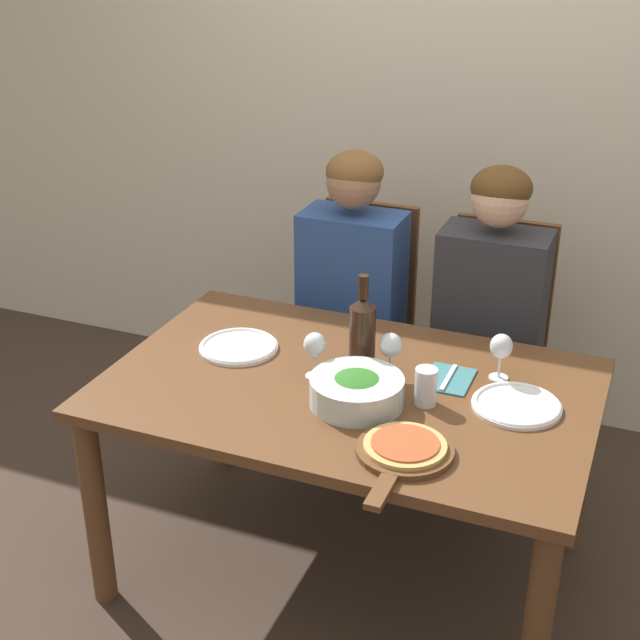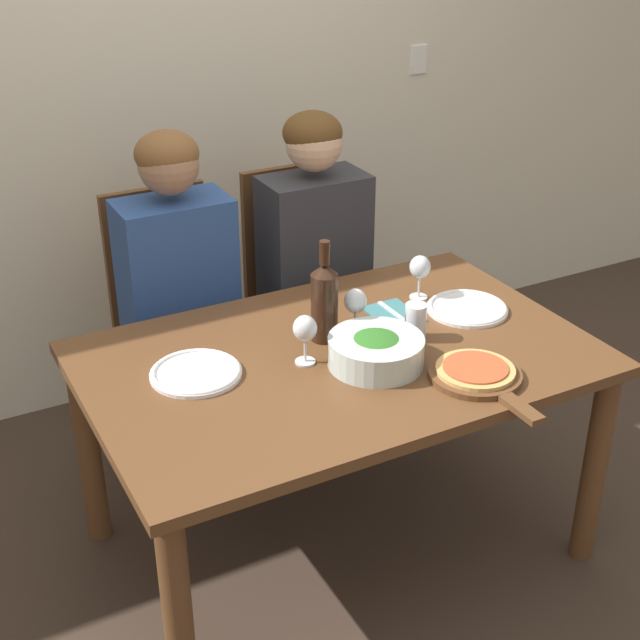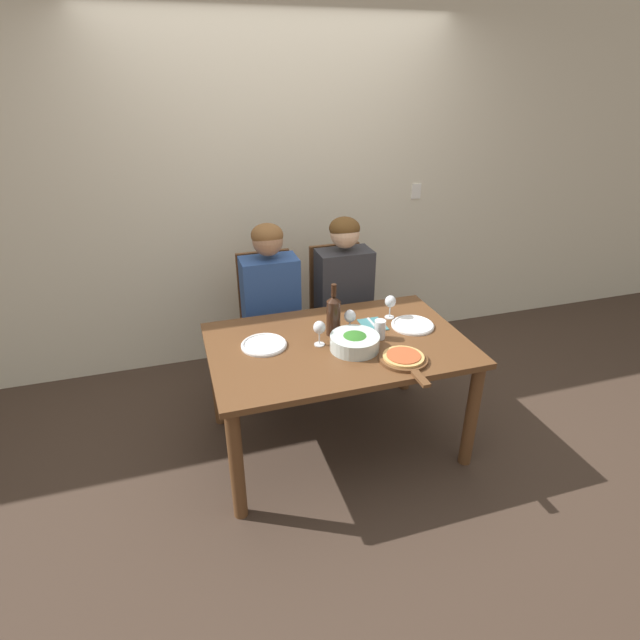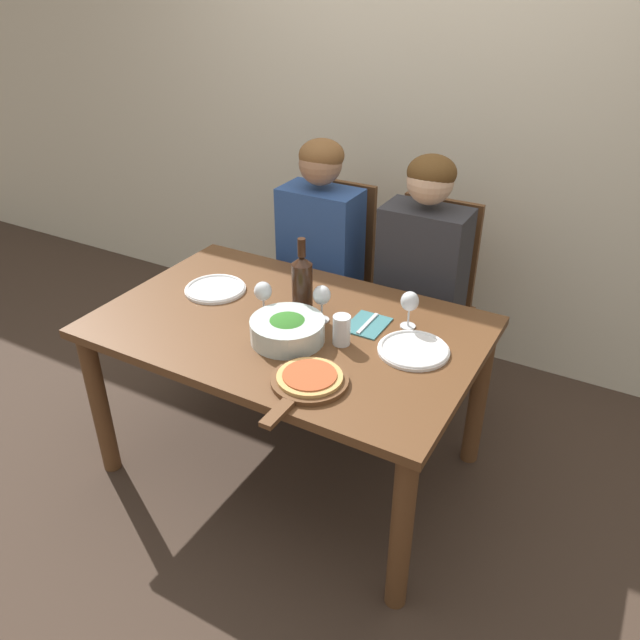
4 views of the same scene
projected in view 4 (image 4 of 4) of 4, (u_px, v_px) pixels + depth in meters
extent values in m
plane|color=#3D2D23|center=(292.00, 462.00, 2.79)|extent=(40.00, 40.00, 0.00)
cube|color=beige|center=(424.00, 98.00, 3.09)|extent=(10.00, 0.05, 2.70)
cube|color=brown|center=(288.00, 327.00, 2.44)|extent=(1.48, 0.95, 0.04)
cylinder|color=brown|center=(100.00, 405.00, 2.59)|extent=(0.07, 0.07, 0.68)
cylinder|color=brown|center=(401.00, 533.00, 2.02)|extent=(0.07, 0.07, 0.68)
cylinder|color=brown|center=(221.00, 318.00, 3.22)|extent=(0.07, 0.07, 0.68)
cylinder|color=brown|center=(478.00, 397.00, 2.64)|extent=(0.07, 0.07, 0.68)
cube|color=brown|center=(322.00, 293.00, 3.20)|extent=(0.42, 0.42, 0.04)
cube|color=brown|center=(341.00, 230.00, 3.21)|extent=(0.38, 0.03, 0.52)
cylinder|color=brown|center=(273.00, 340.00, 3.26)|extent=(0.04, 0.04, 0.44)
cylinder|color=brown|center=(337.00, 360.00, 3.10)|extent=(0.04, 0.04, 0.44)
cylinder|color=brown|center=(309.00, 309.00, 3.55)|extent=(0.04, 0.04, 0.44)
cylinder|color=brown|center=(370.00, 326.00, 3.38)|extent=(0.04, 0.04, 0.44)
cube|color=brown|center=(419.00, 318.00, 2.98)|extent=(0.42, 0.42, 0.04)
cube|color=brown|center=(439.00, 251.00, 2.98)|extent=(0.38, 0.03, 0.52)
cylinder|color=brown|center=(364.00, 368.00, 3.03)|extent=(0.04, 0.04, 0.44)
cylinder|color=brown|center=(438.00, 392.00, 2.87)|extent=(0.04, 0.04, 0.44)
cylinder|color=brown|center=(395.00, 333.00, 3.32)|extent=(0.04, 0.04, 0.44)
cylinder|color=brown|center=(464.00, 352.00, 3.16)|extent=(0.04, 0.04, 0.44)
cylinder|color=#28282D|center=(300.00, 332.00, 3.29)|extent=(0.10, 0.10, 0.48)
cylinder|color=#28282D|center=(330.00, 341.00, 3.21)|extent=(0.10, 0.10, 0.48)
cube|color=navy|center=(320.00, 243.00, 3.04)|extent=(0.38, 0.22, 0.54)
cylinder|color=navy|center=(260.00, 280.00, 3.02)|extent=(0.07, 0.31, 0.14)
cylinder|color=navy|center=(332.00, 300.00, 2.85)|extent=(0.07, 0.31, 0.14)
sphere|color=#9E7051|center=(320.00, 163.00, 2.84)|extent=(0.20, 0.20, 0.20)
ellipsoid|color=brown|center=(322.00, 155.00, 2.83)|extent=(0.21, 0.21, 0.15)
cylinder|color=#28282D|center=(392.00, 360.00, 3.07)|extent=(0.10, 0.10, 0.48)
cylinder|color=#28282D|center=(427.00, 370.00, 2.99)|extent=(0.10, 0.10, 0.48)
cube|color=#2D2D33|center=(423.00, 265.00, 2.82)|extent=(0.38, 0.22, 0.54)
cylinder|color=#2D2D33|center=(358.00, 306.00, 2.79)|extent=(0.07, 0.31, 0.14)
cylinder|color=#2D2D33|center=(443.00, 329.00, 2.62)|extent=(0.07, 0.31, 0.14)
sphere|color=#DBAD89|center=(430.00, 181.00, 2.62)|extent=(0.20, 0.20, 0.20)
ellipsoid|color=#563819|center=(432.00, 172.00, 2.61)|extent=(0.21, 0.21, 0.15)
cylinder|color=black|center=(302.00, 289.00, 2.45)|extent=(0.08, 0.08, 0.21)
cone|color=black|center=(302.00, 260.00, 2.39)|extent=(0.08, 0.08, 0.03)
cylinder|color=black|center=(302.00, 248.00, 2.36)|extent=(0.03, 0.03, 0.07)
cylinder|color=silver|center=(287.00, 330.00, 2.30)|extent=(0.28, 0.28, 0.09)
ellipsoid|color=#2D6B23|center=(287.00, 329.00, 2.30)|extent=(0.23, 0.23, 0.09)
cylinder|color=white|center=(215.00, 289.00, 2.66)|extent=(0.26, 0.26, 0.01)
torus|color=white|center=(215.00, 288.00, 2.66)|extent=(0.26, 0.26, 0.02)
cylinder|color=white|center=(413.00, 350.00, 2.25)|extent=(0.26, 0.26, 0.01)
torus|color=white|center=(414.00, 349.00, 2.25)|extent=(0.26, 0.26, 0.02)
cylinder|color=brown|center=(310.00, 381.00, 2.08)|extent=(0.26, 0.26, 0.02)
cube|color=brown|center=(277.00, 414.00, 1.93)|extent=(0.04, 0.14, 0.02)
cylinder|color=tan|center=(310.00, 377.00, 2.08)|extent=(0.22, 0.22, 0.01)
cylinder|color=#AD4C28|center=(310.00, 375.00, 2.07)|extent=(0.18, 0.18, 0.01)
cylinder|color=silver|center=(264.00, 316.00, 2.47)|extent=(0.06, 0.06, 0.01)
cylinder|color=silver|center=(263.00, 307.00, 2.45)|extent=(0.01, 0.01, 0.07)
ellipsoid|color=silver|center=(262.00, 292.00, 2.42)|extent=(0.07, 0.07, 0.08)
ellipsoid|color=maroon|center=(263.00, 294.00, 2.42)|extent=(0.06, 0.06, 0.03)
cylinder|color=silver|center=(408.00, 326.00, 2.40)|extent=(0.06, 0.06, 0.01)
cylinder|color=silver|center=(409.00, 317.00, 2.38)|extent=(0.01, 0.01, 0.07)
ellipsoid|color=silver|center=(410.00, 301.00, 2.35)|extent=(0.07, 0.07, 0.08)
ellipsoid|color=maroon|center=(410.00, 304.00, 2.35)|extent=(0.06, 0.06, 0.03)
cylinder|color=silver|center=(322.00, 320.00, 2.45)|extent=(0.06, 0.06, 0.01)
cylinder|color=silver|center=(322.00, 311.00, 2.43)|extent=(0.01, 0.01, 0.07)
ellipsoid|color=silver|center=(322.00, 295.00, 2.39)|extent=(0.07, 0.07, 0.08)
ellipsoid|color=maroon|center=(322.00, 298.00, 2.40)|extent=(0.06, 0.06, 0.03)
cylinder|color=silver|center=(342.00, 330.00, 2.27)|extent=(0.07, 0.07, 0.11)
cube|color=#387075|center=(367.00, 325.00, 2.41)|extent=(0.14, 0.18, 0.01)
cube|color=silver|center=(367.00, 323.00, 2.41)|extent=(0.01, 0.17, 0.01)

